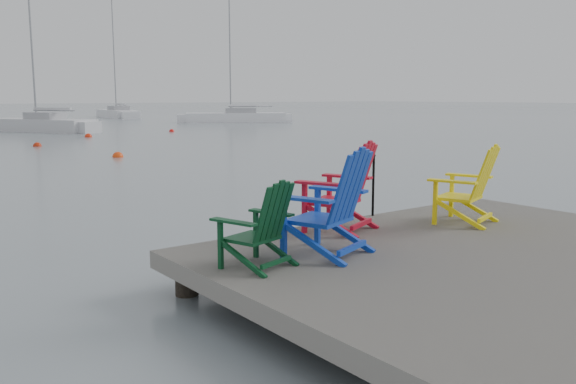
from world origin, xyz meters
TOP-DOWN VIEW (x-y plane):
  - ground at (0.00, 0.00)m, footprint 400.00×400.00m
  - dock at (0.00, 0.00)m, footprint 6.00×5.00m
  - handrail at (0.25, 2.45)m, footprint 0.48×0.04m
  - chair_green at (-2.38, 1.18)m, footprint 0.83×0.79m
  - chair_blue at (-1.49, 1.13)m, footprint 1.11×1.06m
  - chair_red at (-0.55, 1.96)m, footprint 1.11×1.06m
  - chair_yellow at (1.13, 1.28)m, footprint 1.01×0.97m
  - sailboat_near at (5.13, 36.81)m, footprint 5.29×7.85m
  - sailboat_mid at (18.99, 59.15)m, footprint 3.58×9.50m
  - sailboat_far at (22.80, 41.64)m, footprint 8.63×5.93m
  - buoy_a at (2.70, 17.94)m, footprint 0.40×0.40m
  - buoy_b at (1.69, 24.88)m, footprint 0.37×0.37m
  - buoy_c at (5.68, 29.76)m, footprint 0.41×0.41m
  - buoy_d at (11.74, 31.80)m, footprint 0.33×0.33m

SIDE VIEW (x-z plane):
  - ground at x=0.00m, z-range 0.00..0.00m
  - buoy_a at x=2.70m, z-range -0.20..0.20m
  - buoy_b at x=1.69m, z-range -0.18..0.18m
  - buoy_c at x=5.68m, z-range -0.20..0.20m
  - buoy_d at x=11.74m, z-range -0.17..0.17m
  - dock at x=0.00m, z-range -0.35..1.05m
  - sailboat_mid at x=18.99m, z-range -5.99..6.70m
  - sailboat_far at x=22.80m, z-range -5.55..6.26m
  - sailboat_near at x=5.13m, z-range -5.05..5.76m
  - chair_green at x=-2.38m, z-range 0.50..1.39m
  - chair_yellow at x=1.13m, z-range 0.50..1.57m
  - handrail at x=0.25m, z-range 0.59..1.49m
  - chair_red at x=-0.55m, z-range 0.50..1.65m
  - chair_blue at x=-1.49m, z-range 0.50..1.67m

